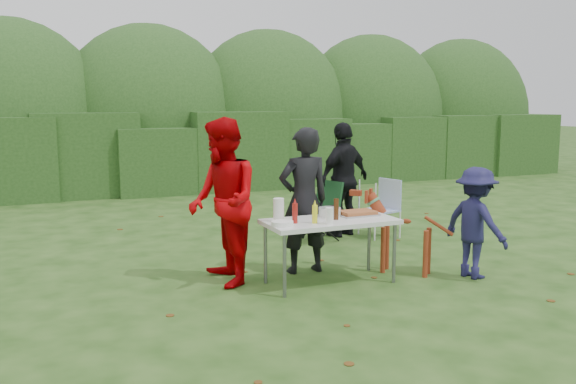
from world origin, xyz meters
name	(u,v)px	position (x,y,z in m)	size (l,w,h in m)	color
ground	(316,288)	(0.00, 0.00, 0.00)	(80.00, 80.00, 0.00)	#1E4211
hedge_row	(164,155)	(0.00, 8.00, 0.85)	(22.00, 1.40, 1.70)	#23471C
shrub_backdrop	(150,120)	(0.00, 9.60, 1.60)	(20.00, 2.60, 3.20)	#3D6628
folding_table	(330,224)	(0.24, 0.13, 0.69)	(1.50, 0.70, 0.74)	silver
person_cook	(304,201)	(0.16, 0.68, 0.88)	(0.64, 0.42, 1.76)	black
person_red_jacket	(223,202)	(-0.88, 0.58, 0.95)	(0.92, 0.72, 1.89)	#B30004
person_black_puffy	(344,179)	(1.59, 2.31, 0.88)	(1.03, 0.43, 1.75)	black
child	(475,223)	(1.92, -0.33, 0.65)	(0.85, 0.49, 1.31)	#1A1842
dog	(406,234)	(1.27, 0.14, 0.49)	(1.02, 0.41, 0.97)	maroon
camping_chair	(320,211)	(1.08, 2.10, 0.45)	(0.56, 0.56, 0.90)	#173F1F
lawn_chair	(379,208)	(2.06, 2.03, 0.44)	(0.52, 0.52, 0.89)	#4A6DCC
food_tray	(358,215)	(0.65, 0.23, 0.75)	(0.45, 0.30, 0.02)	#B7B7BA
focaccia_bread	(358,212)	(0.65, 0.23, 0.78)	(0.40, 0.26, 0.04)	#AA5D31
mustard_bottle	(315,214)	(-0.01, 0.02, 0.84)	(0.06, 0.06, 0.20)	yellow
ketchup_bottle	(295,213)	(-0.21, 0.10, 0.85)	(0.06, 0.06, 0.22)	maroon
beer_bottle	(336,209)	(0.30, 0.11, 0.86)	(0.06, 0.06, 0.24)	#47230F
paper_towel_roll	(279,210)	(-0.34, 0.26, 0.87)	(0.12, 0.12, 0.26)	white
cup_stack	(329,216)	(0.11, -0.09, 0.83)	(0.08, 0.08, 0.18)	white
pasta_bowl	(330,212)	(0.33, 0.32, 0.79)	(0.26, 0.26, 0.10)	silver
plate_stack	(282,223)	(-0.39, 0.03, 0.77)	(0.24, 0.24, 0.05)	white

